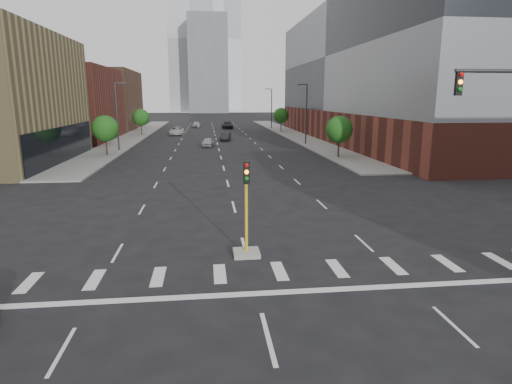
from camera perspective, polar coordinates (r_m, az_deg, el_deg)
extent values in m
plane|color=black|center=(12.07, 3.11, -23.73)|extent=(400.00, 400.00, 0.00)
cube|color=gray|center=(84.93, -15.74, 7.28)|extent=(5.00, 92.00, 0.15)
cube|color=gray|center=(85.53, 4.70, 7.74)|extent=(5.00, 92.00, 0.15)
cube|color=brown|center=(79.87, -25.93, 10.47)|extent=(20.00, 22.00, 12.00)
cube|color=brown|center=(104.81, -21.31, 11.34)|extent=(20.00, 24.00, 13.00)
cube|color=brown|center=(76.41, 17.69, 8.46)|extent=(24.00, 70.00, 5.00)
cube|color=slate|center=(76.53, 18.26, 16.69)|extent=(24.00, 70.00, 17.00)
cube|color=#B2B7BC|center=(231.36, -8.63, 19.30)|extent=(22.00, 22.00, 70.00)
cube|color=#B2B7BC|center=(271.83, -4.36, 19.42)|extent=(20.00, 20.00, 80.00)
cube|color=slate|center=(210.12, -6.42, 16.50)|extent=(18.00, 18.00, 44.00)
cube|color=#999993|center=(19.95, -1.28, -8.14)|extent=(1.20, 1.20, 0.20)
cylinder|color=gold|center=(19.41, -1.30, -3.44)|extent=(0.14, 0.14, 3.20)
cube|color=black|center=(18.77, -1.28, 2.59)|extent=(0.28, 0.18, 1.00)
sphere|color=red|center=(18.61, -1.26, 3.60)|extent=(0.18, 0.18, 0.18)
sphere|color=orange|center=(18.66, -1.25, 2.69)|extent=(0.18, 0.18, 0.18)
sphere|color=#0C7F19|center=(18.71, -1.25, 1.78)|extent=(0.18, 0.18, 0.18)
cylinder|color=#2D2D30|center=(21.33, 30.95, 13.66)|extent=(5.00, 0.16, 0.16)
cube|color=black|center=(20.02, 25.42, 12.96)|extent=(0.28, 0.18, 1.00)
sphere|color=red|center=(19.93, 25.70, 13.96)|extent=(0.18, 0.18, 0.18)
sphere|color=orange|center=(19.92, 25.62, 13.10)|extent=(0.18, 0.18, 0.18)
sphere|color=#0C7F19|center=(19.91, 25.54, 12.24)|extent=(0.18, 0.18, 0.18)
cylinder|color=#2D2D30|center=(66.41, 6.72, 10.16)|extent=(0.20, 0.20, 9.00)
cube|color=#2D2D30|center=(66.20, 6.13, 14.06)|extent=(1.40, 0.22, 0.15)
cylinder|color=#2D2D30|center=(100.78, 2.09, 11.01)|extent=(0.20, 0.20, 9.00)
cube|color=#2D2D30|center=(100.64, 1.65, 13.57)|extent=(1.40, 0.22, 0.15)
cylinder|color=#2D2D30|center=(60.80, -18.05, 9.43)|extent=(0.20, 0.20, 9.00)
cube|color=#2D2D30|center=(60.62, -17.59, 13.71)|extent=(1.40, 0.22, 0.15)
cylinder|color=#382619|center=(56.28, -19.29, 5.58)|extent=(0.20, 0.20, 1.75)
sphere|color=#134913|center=(56.07, -19.47, 7.99)|extent=(3.20, 3.20, 3.20)
cylinder|color=#382619|center=(85.69, -15.01, 8.01)|extent=(0.20, 0.20, 1.75)
sphere|color=#134913|center=(85.55, -15.10, 9.59)|extent=(3.20, 3.20, 3.20)
cylinder|color=#382619|center=(52.37, 10.93, 5.59)|extent=(0.20, 0.20, 1.75)
sphere|color=#134913|center=(52.15, 11.04, 8.18)|extent=(3.20, 3.20, 3.20)
cylinder|color=#382619|center=(91.16, 3.35, 8.65)|extent=(0.20, 0.20, 1.75)
sphere|color=#134913|center=(91.03, 3.37, 10.14)|extent=(3.20, 3.20, 3.20)
imported|color=#B1B1B6|center=(63.73, -6.45, 6.61)|extent=(2.10, 4.06, 1.32)
imported|color=#222227|center=(72.59, -4.09, 7.39)|extent=(2.12, 4.34, 1.37)
imported|color=#BCBCBC|center=(84.79, -10.51, 8.01)|extent=(2.69, 5.70, 1.57)
imported|color=black|center=(100.89, -3.85, 8.90)|extent=(2.58, 5.78, 1.65)
imported|color=#ADADB2|center=(105.39, -7.95, 8.91)|extent=(1.99, 4.35, 1.45)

